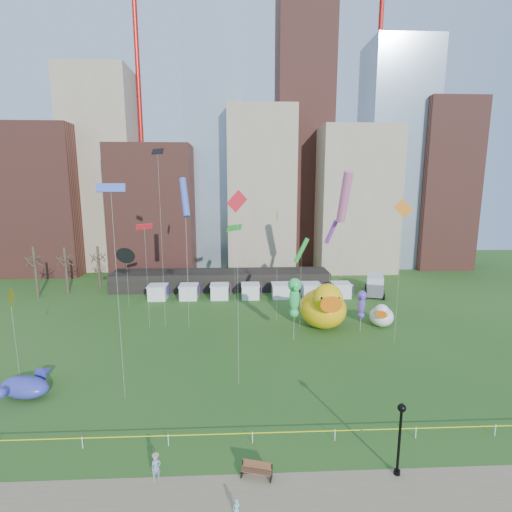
{
  "coord_description": "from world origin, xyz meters",
  "views": [
    {
      "loc": [
        -0.88,
        -24.75,
        18.35
      ],
      "look_at": [
        0.69,
        9.29,
        12.0
      ],
      "focal_mm": 27.0,
      "sensor_mm": 36.0,
      "label": 1
    }
  ],
  "objects_px": {
    "big_duck": "(324,306)",
    "woman": "(156,468)",
    "whale_inflatable": "(26,386)",
    "box_truck": "(375,284)",
    "lamppost": "(400,431)",
    "seahorse_purple": "(362,302)",
    "toddler": "(237,507)",
    "seahorse_green": "(295,294)",
    "small_duck": "(382,315)",
    "park_bench": "(257,469)"
  },
  "relations": [
    {
      "from": "box_truck",
      "to": "toddler",
      "type": "distance_m",
      "value": 49.73
    },
    {
      "from": "box_truck",
      "to": "whale_inflatable",
      "type": "bearing_deg",
      "value": -126.04
    },
    {
      "from": "seahorse_green",
      "to": "woman",
      "type": "height_order",
      "value": "seahorse_green"
    },
    {
      "from": "toddler",
      "to": "box_truck",
      "type": "bearing_deg",
      "value": 39.92
    },
    {
      "from": "whale_inflatable",
      "to": "woman",
      "type": "xyz_separation_m",
      "value": [
        13.47,
        -10.48,
        -0.09
      ]
    },
    {
      "from": "big_duck",
      "to": "whale_inflatable",
      "type": "bearing_deg",
      "value": -153.87
    },
    {
      "from": "woman",
      "to": "toddler",
      "type": "relative_size",
      "value": 1.84
    },
    {
      "from": "seahorse_green",
      "to": "toddler",
      "type": "xyz_separation_m",
      "value": [
        -6.75,
        -24.4,
        -5.2
      ]
    },
    {
      "from": "small_duck",
      "to": "toddler",
      "type": "bearing_deg",
      "value": -101.3
    },
    {
      "from": "box_truck",
      "to": "toddler",
      "type": "xyz_separation_m",
      "value": [
        -23.43,
        -43.85,
        -1.12
      ]
    },
    {
      "from": "toddler",
      "to": "lamppost",
      "type": "bearing_deg",
      "value": -8.09
    },
    {
      "from": "seahorse_purple",
      "to": "big_duck",
      "type": "bearing_deg",
      "value": 169.98
    },
    {
      "from": "small_duck",
      "to": "whale_inflatable",
      "type": "distance_m",
      "value": 40.34
    },
    {
      "from": "small_duck",
      "to": "lamppost",
      "type": "relative_size",
      "value": 0.92
    },
    {
      "from": "seahorse_purple",
      "to": "box_truck",
      "type": "xyz_separation_m",
      "value": [
        7.95,
        17.42,
        -2.38
      ]
    },
    {
      "from": "lamppost",
      "to": "woman",
      "type": "height_order",
      "value": "lamppost"
    },
    {
      "from": "park_bench",
      "to": "woman",
      "type": "distance_m",
      "value": 6.34
    },
    {
      "from": "box_truck",
      "to": "lamppost",
      "type": "bearing_deg",
      "value": -89.76
    },
    {
      "from": "seahorse_green",
      "to": "toddler",
      "type": "distance_m",
      "value": 25.84
    },
    {
      "from": "whale_inflatable",
      "to": "woman",
      "type": "relative_size",
      "value": 3.57
    },
    {
      "from": "box_truck",
      "to": "big_duck",
      "type": "bearing_deg",
      "value": -110.27
    },
    {
      "from": "lamppost",
      "to": "toddler",
      "type": "xyz_separation_m",
      "value": [
        -10.29,
        -2.54,
        -2.63
      ]
    },
    {
      "from": "big_duck",
      "to": "woman",
      "type": "relative_size",
      "value": 4.96
    },
    {
      "from": "park_bench",
      "to": "lamppost",
      "type": "distance_m",
      "value": 9.37
    },
    {
      "from": "big_duck",
      "to": "toddler",
      "type": "relative_size",
      "value": 9.1
    },
    {
      "from": "small_duck",
      "to": "park_bench",
      "type": "distance_m",
      "value": 31.12
    },
    {
      "from": "whale_inflatable",
      "to": "park_bench",
      "type": "distance_m",
      "value": 22.44
    },
    {
      "from": "small_duck",
      "to": "seahorse_purple",
      "type": "distance_m",
      "value": 4.63
    },
    {
      "from": "big_duck",
      "to": "seahorse_green",
      "type": "relative_size",
      "value": 1.08
    },
    {
      "from": "lamppost",
      "to": "whale_inflatable",
      "type": "bearing_deg",
      "value": 159.56
    },
    {
      "from": "seahorse_green",
      "to": "box_truck",
      "type": "height_order",
      "value": "seahorse_green"
    },
    {
      "from": "seahorse_purple",
      "to": "box_truck",
      "type": "distance_m",
      "value": 19.3
    },
    {
      "from": "seahorse_purple",
      "to": "lamppost",
      "type": "bearing_deg",
      "value": -90.14
    },
    {
      "from": "whale_inflatable",
      "to": "big_duck",
      "type": "bearing_deg",
      "value": 43.15
    },
    {
      "from": "seahorse_purple",
      "to": "box_truck",
      "type": "bearing_deg",
      "value": 77.57
    },
    {
      "from": "seahorse_green",
      "to": "seahorse_purple",
      "type": "height_order",
      "value": "seahorse_green"
    },
    {
      "from": "park_bench",
      "to": "toddler",
      "type": "distance_m",
      "value": 3.04
    },
    {
      "from": "seahorse_purple",
      "to": "lamppost",
      "type": "relative_size",
      "value": 1.07
    },
    {
      "from": "lamppost",
      "to": "toddler",
      "type": "bearing_deg",
      "value": -166.13
    },
    {
      "from": "seahorse_green",
      "to": "woman",
      "type": "relative_size",
      "value": 4.6
    },
    {
      "from": "small_duck",
      "to": "park_bench",
      "type": "bearing_deg",
      "value": -102.13
    },
    {
      "from": "small_duck",
      "to": "box_truck",
      "type": "height_order",
      "value": "small_duck"
    },
    {
      "from": "seahorse_purple",
      "to": "woman",
      "type": "bearing_deg",
      "value": -118.88
    },
    {
      "from": "whale_inflatable",
      "to": "box_truck",
      "type": "relative_size",
      "value": 0.77
    },
    {
      "from": "whale_inflatable",
      "to": "lamppost",
      "type": "xyz_separation_m",
      "value": [
        28.82,
        -10.74,
        2.16
      ]
    },
    {
      "from": "small_duck",
      "to": "lamppost",
      "type": "distance_m",
      "value": 27.3
    },
    {
      "from": "big_duck",
      "to": "woman",
      "type": "bearing_deg",
      "value": -123.08
    },
    {
      "from": "seahorse_purple",
      "to": "toddler",
      "type": "distance_m",
      "value": 30.83
    },
    {
      "from": "seahorse_green",
      "to": "box_truck",
      "type": "distance_m",
      "value": 25.95
    },
    {
      "from": "big_duck",
      "to": "lamppost",
      "type": "xyz_separation_m",
      "value": [
        -0.85,
        -25.66,
        0.18
      ]
    }
  ]
}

